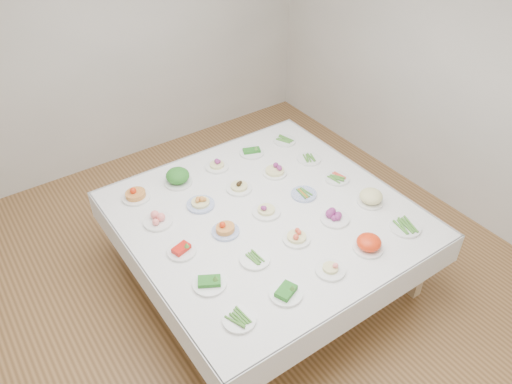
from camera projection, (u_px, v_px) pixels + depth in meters
room_envelope at (230, 101)px, 3.51m from camera, size 5.02×5.02×2.81m
display_table at (266, 219)px, 4.25m from camera, size 2.29×2.29×0.75m
dish_0 at (239, 319)px, 3.32m from camera, size 0.23×0.23×0.05m
dish_1 at (286, 291)px, 3.49m from camera, size 0.23×0.23×0.10m
dish_2 at (331, 267)px, 3.66m from camera, size 0.22×0.22×0.11m
dish_3 at (369, 242)px, 3.83m from camera, size 0.26×0.26×0.15m
dish_4 at (405, 226)px, 4.04m from camera, size 0.26×0.25×0.06m
dish_5 at (209, 281)px, 3.56m from camera, size 0.24×0.24×0.11m
dish_6 at (255, 259)px, 3.77m from camera, size 0.23×0.23×0.05m
dish_7 at (297, 235)px, 3.92m from camera, size 0.22×0.22×0.12m
dish_8 at (335, 216)px, 4.11m from camera, size 0.24×0.24×0.11m
dish_9 at (371, 197)px, 4.28m from camera, size 0.22×0.22×0.14m
dish_10 at (181, 249)px, 3.82m from camera, size 0.22×0.22×0.10m
dish_11 at (225, 228)px, 3.99m from camera, size 0.22×0.22×0.12m
dish_12 at (266, 207)px, 4.18m from camera, size 0.24×0.24×0.13m
dish_13 at (304, 194)px, 4.39m from camera, size 0.22×0.22×0.05m
dish_14 at (337, 178)px, 4.57m from camera, size 0.22×0.22×0.05m
dish_15 at (158, 219)px, 4.09m from camera, size 0.24×0.24×0.10m
dish_16 at (200, 200)px, 4.25m from camera, size 0.24×0.24×0.13m
dish_17 at (239, 185)px, 4.44m from camera, size 0.23×0.23×0.11m
dish_18 at (275, 169)px, 4.62m from camera, size 0.22×0.22×0.13m
dish_19 at (309, 159)px, 4.82m from camera, size 0.23×0.23×0.05m
dish_20 at (135, 192)px, 4.33m from camera, size 0.24×0.24×0.14m
dish_21 at (178, 176)px, 4.50m from camera, size 0.28×0.28×0.16m
dish_22 at (217, 163)px, 4.70m from camera, size 0.22×0.22×0.12m
dish_23 at (252, 150)px, 4.90m from camera, size 0.24×0.24×0.10m
dish_24 at (285, 140)px, 5.08m from camera, size 0.22×0.22×0.05m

